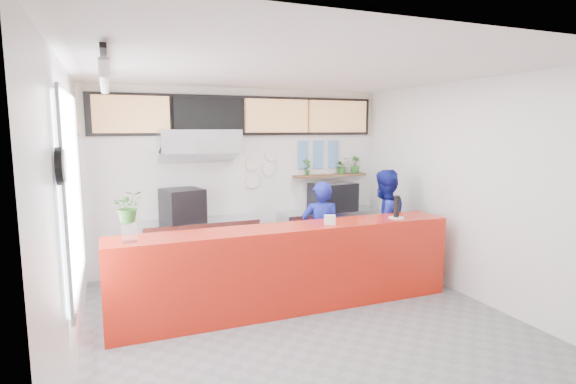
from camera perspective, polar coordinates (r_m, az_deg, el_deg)
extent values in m
plane|color=slate|center=(5.75, 1.74, -15.98)|extent=(5.00, 5.00, 0.00)
plane|color=silver|center=(5.29, 1.88, 15.22)|extent=(5.00, 5.00, 0.00)
plane|color=white|center=(7.65, -5.72, 1.72)|extent=(5.00, 0.00, 5.00)
plane|color=white|center=(4.89, -26.13, -2.66)|extent=(0.00, 5.00, 5.00)
plane|color=white|center=(6.71, 21.77, 0.29)|extent=(0.00, 5.00, 5.00)
cube|color=#B31B0C|center=(5.89, 0.18, -9.62)|extent=(4.50, 0.60, 1.10)
cube|color=beige|center=(7.60, -5.82, 9.99)|extent=(5.00, 0.02, 0.80)
cube|color=#B2B5BA|center=(7.37, -10.97, -6.94)|extent=(1.80, 0.60, 0.90)
cube|color=black|center=(7.18, -13.25, -1.65)|extent=(0.69, 0.69, 0.51)
cube|color=#B2B5BA|center=(7.08, -11.27, 6.37)|extent=(1.20, 0.70, 0.35)
cube|color=#B2B5BA|center=(7.09, -11.22, 4.76)|extent=(1.20, 0.69, 0.31)
cube|color=#B2B5BA|center=(8.10, 5.28, -5.46)|extent=(1.80, 0.60, 0.90)
cube|color=black|center=(8.00, 5.72, -0.59)|extent=(0.84, 0.67, 0.48)
cube|color=#A2A4A8|center=(7.96, 5.74, 1.08)|extent=(0.68, 0.56, 0.05)
cube|color=brown|center=(8.15, 5.36, 2.11)|extent=(1.40, 0.18, 0.04)
cube|color=tan|center=(7.20, -19.25, 9.29)|extent=(1.10, 0.10, 0.55)
cube|color=black|center=(7.35, -10.06, 9.58)|extent=(1.10, 0.10, 0.55)
cube|color=tan|center=(7.67, -1.43, 9.63)|extent=(1.10, 0.10, 0.55)
cube|color=tan|center=(8.15, 6.35, 9.50)|extent=(1.10, 0.10, 0.55)
cube|color=black|center=(7.57, -5.75, 9.62)|extent=(4.80, 0.04, 0.65)
cube|color=silver|center=(5.16, -25.70, 0.13)|extent=(0.04, 2.20, 1.90)
cube|color=#B2B5BA|center=(5.16, -25.48, 0.14)|extent=(0.03, 2.30, 2.00)
cylinder|color=black|center=(3.93, -26.98, 2.94)|extent=(0.05, 0.30, 0.30)
cylinder|color=white|center=(3.93, -26.54, 2.96)|extent=(0.02, 0.26, 0.26)
cube|color=black|center=(4.84, -22.35, 14.58)|extent=(0.05, 2.40, 0.04)
cylinder|color=silver|center=(7.64, -4.60, 3.61)|extent=(0.24, 0.03, 0.24)
cylinder|color=silver|center=(7.74, -2.47, 2.95)|extent=(0.24, 0.03, 0.24)
cylinder|color=silver|center=(7.67, -4.58, 1.38)|extent=(0.24, 0.03, 0.24)
cylinder|color=silver|center=(7.74, -2.13, 4.80)|extent=(0.24, 0.03, 0.24)
cube|color=#598CBF|center=(7.97, 1.93, 5.62)|extent=(0.20, 0.02, 0.25)
cube|color=#598CBF|center=(8.09, 3.88, 5.64)|extent=(0.20, 0.02, 0.25)
cube|color=#598CBF|center=(8.23, 5.77, 5.66)|extent=(0.20, 0.02, 0.25)
cube|color=#598CBF|center=(7.98, 1.92, 3.82)|extent=(0.20, 0.02, 0.25)
cube|color=#598CBF|center=(8.11, 3.86, 3.88)|extent=(0.20, 0.02, 0.25)
cube|color=#598CBF|center=(8.24, 5.75, 3.92)|extent=(0.20, 0.02, 0.25)
imported|color=navy|center=(6.70, 4.20, -5.33)|extent=(0.67, 0.55, 1.58)
imported|color=navy|center=(7.21, 12.02, -4.00)|extent=(0.95, 0.80, 1.71)
imported|color=#285C20|center=(7.93, 2.45, 3.19)|extent=(0.16, 0.11, 0.29)
imported|color=#285C20|center=(8.24, 6.85, 3.33)|extent=(0.28, 0.25, 0.29)
imported|color=#285C20|center=(8.38, 8.54, 3.43)|extent=(0.18, 0.16, 0.31)
cylinder|color=silver|center=(5.26, -19.45, -4.89)|extent=(0.21, 0.21, 0.21)
imported|color=#285C20|center=(5.21, -19.60, -1.74)|extent=(0.34, 0.30, 0.35)
cube|color=silver|center=(5.88, 5.31, -3.53)|extent=(0.16, 0.13, 0.12)
cylinder|color=silver|center=(6.45, 13.57, -3.18)|extent=(0.21, 0.21, 0.02)
cylinder|color=black|center=(6.42, 13.61, -1.79)|extent=(0.08, 0.08, 0.30)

